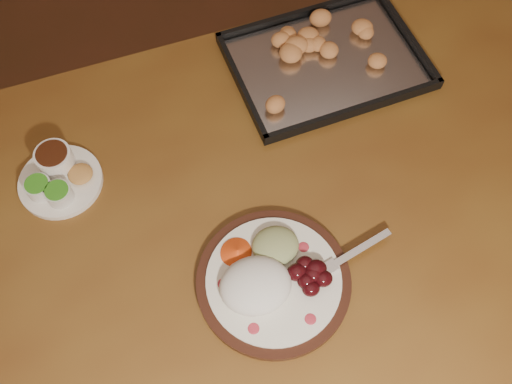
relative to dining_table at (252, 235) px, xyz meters
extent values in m
plane|color=brown|center=(-0.17, 0.17, -0.65)|extent=(4.00, 4.00, 0.00)
cube|color=brown|center=(0.00, 0.00, 0.08)|extent=(1.59, 1.06, 0.04)
cylinder|color=#453114|center=(0.63, 0.45, -0.30)|extent=(0.07, 0.07, 0.71)
cylinder|color=#32160E|center=(0.01, -0.14, 0.10)|extent=(0.27, 0.27, 0.02)
cylinder|color=white|center=(0.01, -0.14, 0.11)|extent=(0.23, 0.23, 0.01)
ellipsoid|color=#BC2D3D|center=(-0.05, -0.21, 0.12)|extent=(0.02, 0.02, 0.00)
ellipsoid|color=#BC2D3D|center=(0.05, -0.22, 0.12)|extent=(0.02, 0.02, 0.00)
ellipsoid|color=#BC2D3D|center=(0.07, -0.09, 0.12)|extent=(0.02, 0.02, 0.00)
ellipsoid|color=#BC2D3D|center=(-0.08, -0.13, 0.12)|extent=(0.02, 0.02, 0.00)
ellipsoid|color=white|center=(-0.03, -0.15, 0.13)|extent=(0.13, 0.12, 0.06)
ellipsoid|color=#440910|center=(0.06, -0.16, 0.13)|extent=(0.03, 0.03, 0.03)
ellipsoid|color=#440910|center=(0.08, -0.14, 0.13)|extent=(0.03, 0.03, 0.03)
ellipsoid|color=#440910|center=(0.06, -0.13, 0.13)|extent=(0.03, 0.03, 0.03)
ellipsoid|color=#440910|center=(0.08, -0.16, 0.13)|extent=(0.03, 0.03, 0.03)
ellipsoid|color=#440910|center=(0.05, -0.14, 0.13)|extent=(0.03, 0.03, 0.03)
ellipsoid|color=#440910|center=(0.07, -0.15, 0.13)|extent=(0.03, 0.03, 0.03)
ellipsoid|color=#440910|center=(0.06, -0.17, 0.13)|extent=(0.03, 0.03, 0.03)
ellipsoid|color=tan|center=(0.02, -0.08, 0.13)|extent=(0.09, 0.08, 0.03)
cone|color=#E34514|center=(-0.04, -0.08, 0.13)|extent=(0.08, 0.08, 0.03)
cube|color=white|center=(0.17, -0.12, 0.12)|extent=(0.13, 0.05, 0.00)
cube|color=white|center=(0.10, -0.14, 0.12)|extent=(0.04, 0.03, 0.00)
cylinder|color=white|center=(0.08, -0.16, 0.12)|extent=(0.03, 0.01, 0.00)
cylinder|color=white|center=(0.08, -0.15, 0.12)|extent=(0.03, 0.01, 0.00)
cylinder|color=white|center=(0.08, -0.15, 0.12)|extent=(0.03, 0.01, 0.00)
cylinder|color=white|center=(0.08, -0.14, 0.12)|extent=(0.03, 0.01, 0.00)
cylinder|color=white|center=(-0.34, 0.15, 0.10)|extent=(0.16, 0.16, 0.01)
cylinder|color=silver|center=(-0.37, 0.13, 0.12)|extent=(0.05, 0.05, 0.03)
cylinder|color=#36901C|center=(-0.37, 0.13, 0.14)|extent=(0.04, 0.04, 0.00)
cylinder|color=silver|center=(-0.34, 0.11, 0.12)|extent=(0.05, 0.05, 0.03)
cylinder|color=#36901C|center=(-0.34, 0.11, 0.14)|extent=(0.04, 0.04, 0.00)
cylinder|color=white|center=(-0.34, 0.18, 0.13)|extent=(0.07, 0.07, 0.04)
cylinder|color=#37170A|center=(-0.34, 0.18, 0.15)|extent=(0.06, 0.06, 0.00)
ellipsoid|color=#BF9343|center=(-0.30, 0.15, 0.12)|extent=(0.05, 0.05, 0.02)
cube|color=black|center=(0.23, 0.31, 0.10)|extent=(0.43, 0.34, 0.01)
cube|color=black|center=(0.22, 0.45, 0.11)|extent=(0.39, 0.06, 0.02)
cube|color=black|center=(0.25, 0.17, 0.11)|extent=(0.39, 0.06, 0.02)
cube|color=black|center=(0.43, 0.33, 0.11)|extent=(0.05, 0.29, 0.02)
cube|color=black|center=(0.04, 0.28, 0.11)|extent=(0.05, 0.29, 0.02)
cube|color=silver|center=(0.23, 0.31, 0.11)|extent=(0.40, 0.31, 0.00)
ellipsoid|color=#E19A4E|center=(0.28, 0.32, 0.12)|extent=(0.04, 0.04, 0.03)
ellipsoid|color=#E19A4E|center=(0.32, 0.35, 0.12)|extent=(0.06, 0.06, 0.03)
ellipsoid|color=#E19A4E|center=(0.27, 0.38, 0.12)|extent=(0.06, 0.06, 0.03)
ellipsoid|color=#E19A4E|center=(0.26, 0.36, 0.12)|extent=(0.05, 0.05, 0.03)
ellipsoid|color=#E19A4E|center=(0.21, 0.38, 0.12)|extent=(0.05, 0.05, 0.03)
ellipsoid|color=#E19A4E|center=(0.20, 0.33, 0.12)|extent=(0.06, 0.06, 0.03)
ellipsoid|color=#E19A4E|center=(0.14, 0.32, 0.12)|extent=(0.06, 0.06, 0.03)
ellipsoid|color=#E19A4E|center=(0.17, 0.30, 0.12)|extent=(0.04, 0.04, 0.03)
ellipsoid|color=#E19A4E|center=(0.13, 0.27, 0.12)|extent=(0.06, 0.06, 0.03)
ellipsoid|color=#E19A4E|center=(0.19, 0.24, 0.12)|extent=(0.06, 0.06, 0.03)
ellipsoid|color=#E19A4E|center=(0.23, 0.27, 0.12)|extent=(0.05, 0.05, 0.03)
ellipsoid|color=#E19A4E|center=(0.27, 0.25, 0.12)|extent=(0.05, 0.05, 0.03)
ellipsoid|color=#E19A4E|center=(0.29, 0.25, 0.12)|extent=(0.06, 0.06, 0.03)
ellipsoid|color=#E19A4E|center=(0.35, 0.30, 0.12)|extent=(0.06, 0.06, 0.03)
camera|label=1|loc=(-0.10, -0.45, 1.05)|focal=40.00mm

